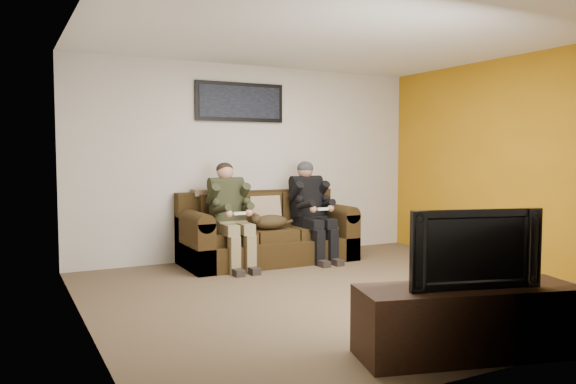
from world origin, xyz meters
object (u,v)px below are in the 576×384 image
cat (269,222)px  tv_stand (468,321)px  framed_poster (240,102)px  person_right (311,205)px  sofa (266,235)px  person_left (230,209)px  television (469,247)px

cat → tv_stand: 3.57m
cat → framed_poster: bearing=103.0°
person_right → cat: bearing=-176.8°
sofa → person_left: (-0.57, -0.19, 0.39)m
sofa → tv_stand: sofa is taller
tv_stand → framed_poster: bearing=105.5°
television → tv_stand: bearing=15.5°
person_right → framed_poster: (-0.77, 0.57, 1.36)m
person_right → tv_stand: (-0.78, -3.59, -0.49)m
person_left → television: 3.61m
person_left → tv_stand: bearing=-84.1°
cat → tv_stand: size_ratio=0.42×
framed_poster → person_right: bearing=-36.5°
framed_poster → television: size_ratio=1.31×
sofa → person_right: (0.57, -0.19, 0.39)m
framed_poster → sofa: bearing=-62.6°
sofa → television: (-0.20, -3.78, 0.42)m
person_right → framed_poster: 1.67m
person_left → framed_poster: framed_poster is taller
person_right → tv_stand: 3.71m
person_left → cat: 0.55m
sofa → television: size_ratio=2.33×
sofa → tv_stand: size_ratio=1.43×
framed_poster → tv_stand: (-0.00, -4.17, -1.85)m
sofa → framed_poster: size_ratio=1.78×
sofa → cat: (-0.06, -0.22, 0.20)m
person_left → cat: person_left is taller
person_left → sofa: bearing=18.0°
sofa → framed_poster: (-0.20, 0.39, 1.76)m
cat → television: 3.57m
person_right → sofa: bearing=162.0°
cat → person_left: bearing=176.2°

